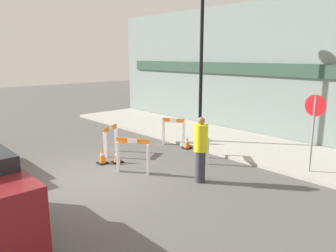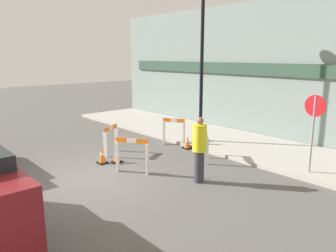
# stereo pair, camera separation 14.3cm
# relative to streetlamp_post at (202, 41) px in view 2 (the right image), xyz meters

# --- Properties ---
(ground_plane) EXTENTS (60.00, 60.00, 0.00)m
(ground_plane) POSITION_rel_streetlamp_post_xyz_m (0.72, -5.29, -3.87)
(ground_plane) COLOR #565451
(sidewalk_slab) EXTENTS (18.00, 3.43, 0.12)m
(sidewalk_slab) POSITION_rel_streetlamp_post_xyz_m (0.72, 0.93, -3.82)
(sidewalk_slab) COLOR #ADA89E
(sidewalk_slab) RESTS_ON ground_plane
(storefront_facade) EXTENTS (18.00, 0.22, 5.50)m
(storefront_facade) POSITION_rel_streetlamp_post_xyz_m (0.72, 2.71, -1.12)
(storefront_facade) COLOR gray
(storefront_facade) RESTS_ON ground_plane
(streetlamp_post) EXTENTS (0.44, 0.44, 5.91)m
(streetlamp_post) POSITION_rel_streetlamp_post_xyz_m (0.00, 0.00, 0.00)
(streetlamp_post) COLOR black
(streetlamp_post) RESTS_ON sidewalk_slab
(stop_sign) EXTENTS (0.60, 0.07, 2.19)m
(stop_sign) POSITION_rel_streetlamp_post_xyz_m (4.46, -0.28, -2.29)
(stop_sign) COLOR gray
(stop_sign) RESTS_ON sidewalk_slab
(barricade_0) EXTENTS (0.50, 0.78, 1.00)m
(barricade_0) POSITION_rel_streetlamp_post_xyz_m (-1.10, -3.33, -3.34)
(barricade_0) COLOR white
(barricade_0) RESTS_ON ground_plane
(barricade_1) EXTENTS (0.91, 0.64, 1.04)m
(barricade_1) POSITION_rel_streetlamp_post_xyz_m (0.94, -3.88, -3.30)
(barricade_1) COLOR white
(barricade_1) RESTS_ON ground_plane
(barricade_2) EXTENTS (0.62, 0.62, 0.99)m
(barricade_2) POSITION_rel_streetlamp_post_xyz_m (1.60, -1.46, -3.35)
(barricade_2) COLOR white
(barricade_2) RESTS_ON ground_plane
(barricade_3) EXTENTS (0.81, 0.54, 1.03)m
(barricade_3) POSITION_rel_streetlamp_post_xyz_m (-0.50, -0.94, -3.31)
(barricade_3) COLOR white
(barricade_3) RESTS_ON ground_plane
(traffic_cone_0) EXTENTS (0.30, 0.30, 0.53)m
(traffic_cone_0) POSITION_rel_streetlamp_post_xyz_m (-0.40, -4.10, -3.62)
(traffic_cone_0) COLOR black
(traffic_cone_0) RESTS_ON ground_plane
(traffic_cone_1) EXTENTS (0.30, 0.30, 0.47)m
(traffic_cone_1) POSITION_rel_streetlamp_post_xyz_m (0.18, -0.89, -3.65)
(traffic_cone_1) COLOR black
(traffic_cone_1) RESTS_ON ground_plane
(traffic_cone_2) EXTENTS (0.30, 0.30, 0.47)m
(traffic_cone_2) POSITION_rel_streetlamp_post_xyz_m (-0.17, -3.70, -3.65)
(traffic_cone_2) COLOR black
(traffic_cone_2) RESTS_ON ground_plane
(person_worker) EXTENTS (0.44, 0.44, 1.78)m
(person_worker) POSITION_rel_streetlamp_post_xyz_m (2.70, -2.95, -2.92)
(person_worker) COLOR #33333D
(person_worker) RESTS_ON ground_plane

